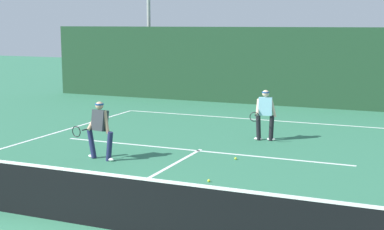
{
  "coord_description": "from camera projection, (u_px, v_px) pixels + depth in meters",
  "views": [
    {
      "loc": [
        5.84,
        -8.0,
        3.59
      ],
      "look_at": [
        -0.23,
        6.3,
        1.0
      ],
      "focal_mm": 52.09,
      "sensor_mm": 36.0,
      "label": 1
    }
  ],
  "objects": [
    {
      "name": "court_line_baseline_far",
      "position": [
        255.0,
        119.0,
        20.85
      ],
      "size": [
        10.63,
        0.1,
        0.01
      ],
      "primitive_type": "cube",
      "color": "white",
      "rests_on": "ground_plane"
    },
    {
      "name": "tennis_ball",
      "position": [
        236.0,
        158.0,
        14.72
      ],
      "size": [
        0.07,
        0.07,
        0.07
      ],
      "primitive_type": "sphere",
      "color": "#D1E033",
      "rests_on": "ground_plane"
    },
    {
      "name": "court_line_service",
      "position": [
        198.0,
        151.0,
        15.74
      ],
      "size": [
        8.67,
        0.1,
        0.01
      ],
      "primitive_type": "cube",
      "color": "white",
      "rests_on": "ground_plane"
    },
    {
      "name": "player_near",
      "position": [
        100.0,
        128.0,
        14.61
      ],
      "size": [
        0.97,
        0.85,
        1.56
      ],
      "rotation": [
        0.0,
        0.0,
        2.96
      ],
      "color": "#1E234C",
      "rests_on": "ground_plane"
    },
    {
      "name": "court_line_centre",
      "position": [
        149.0,
        178.0,
        13.01
      ],
      "size": [
        0.1,
        6.4,
        0.01
      ],
      "primitive_type": "cube",
      "color": "white",
      "rests_on": "ground_plane"
    },
    {
      "name": "light_pole",
      "position": [
        149.0,
        3.0,
        27.52
      ],
      "size": [
        0.55,
        0.44,
        7.38
      ],
      "color": "#9EA39E",
      "rests_on": "ground_plane"
    },
    {
      "name": "player_far",
      "position": [
        265.0,
        113.0,
        16.99
      ],
      "size": [
        0.68,
        0.89,
        1.57
      ],
      "rotation": [
        0.0,
        0.0,
        3.35
      ],
      "color": "black",
      "rests_on": "ground_plane"
    },
    {
      "name": "back_fence_windscreen",
      "position": [
        281.0,
        67.0,
        23.97
      ],
      "size": [
        22.71,
        0.12,
        3.39
      ],
      "primitive_type": "cube",
      "color": "#1C3E25",
      "rests_on": "ground_plane"
    },
    {
      "name": "tennis_ball_extra",
      "position": [
        209.0,
        181.0,
        12.65
      ],
      "size": [
        0.07,
        0.07,
        0.07
      ],
      "primitive_type": "sphere",
      "color": "#D1E033",
      "rests_on": "ground_plane"
    },
    {
      "name": "tennis_net",
      "position": [
        67.0,
        195.0,
        10.02
      ],
      "size": [
        11.64,
        0.09,
        1.06
      ],
      "color": "#1E4723",
      "rests_on": "ground_plane"
    },
    {
      "name": "ground_plane",
      "position": [
        68.0,
        222.0,
        10.1
      ],
      "size": [
        80.0,
        80.0,
        0.0
      ],
      "primitive_type": "plane",
      "color": "#317353"
    }
  ]
}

